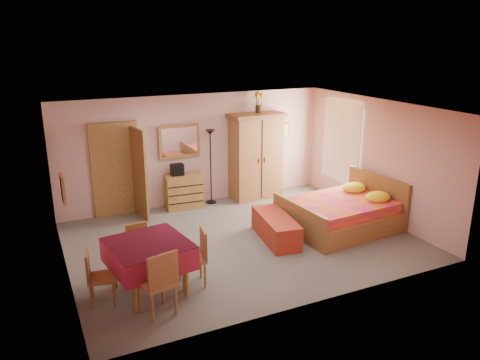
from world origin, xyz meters
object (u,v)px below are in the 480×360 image
wardrobe (256,156)px  chair_north (141,249)px  floor_lamp (211,167)px  bed (340,206)px  chair_east (192,258)px  wall_mirror (179,141)px  bench (276,228)px  chest_of_drawers (184,191)px  chair_south (157,282)px  sunflower_vase (259,102)px  stereo (177,170)px  dining_table (150,267)px  chair_west (101,277)px

wardrobe → chair_north: wardrobe is taller
floor_lamp → bed: floor_lamp is taller
bed → chair_east: bearing=-170.3°
wall_mirror → bed: (2.52, -2.76, -1.04)m
floor_lamp → bench: 2.63m
chair_north → chest_of_drawers: bearing=-129.0°
chest_of_drawers → floor_lamp: floor_lamp is taller
chair_south → sunflower_vase: bearing=34.6°
bed → chair_north: bed is taller
bench → chair_south: size_ratio=1.42×
bed → bench: 1.49m
chair_north → chair_east: chair_east is taller
stereo → chair_north: stereo is taller
sunflower_vase → chair_east: 4.92m
wardrobe → bench: bearing=-110.8°
wall_mirror → bench: (1.06, -2.68, -1.31)m
bench → sunflower_vase: bearing=70.5°
wall_mirror → sunflower_vase: sunflower_vase is taller
chair_south → chair_north: chair_south is taller
stereo → dining_table: 3.80m
chair_north → chair_south: bearing=79.0°
chest_of_drawers → wardrobe: 1.97m
chair_south → chair_north: (0.09, 1.33, -0.09)m
chair_east → stereo: bearing=-4.8°
chest_of_drawers → chair_south: bearing=-109.5°
chest_of_drawers → chair_east: (-1.03, -3.43, 0.07)m
bed → chair_east: bed is taller
dining_table → chair_north: dining_table is taller
wall_mirror → wardrobe: size_ratio=0.47×
chair_west → chair_south: bearing=57.1°
floor_lamp → bed: 3.20m
sunflower_vase → chest_of_drawers: bearing=-179.6°
sunflower_vase → chair_east: (-2.96, -3.44, -1.89)m
bed → chair_east: (-3.54, -0.88, -0.04)m
chair_north → dining_table: bearing=80.0°
wardrobe → chair_east: 4.50m
stereo → wall_mirror: bearing=51.8°
wall_mirror → chair_east: (-1.03, -3.64, -1.08)m
chair_west → wall_mirror: bearing=155.8°
chair_south → bench: bearing=15.8°
floor_lamp → wall_mirror: bearing=167.3°
chest_of_drawers → chair_north: chair_north is taller
chest_of_drawers → dining_table: size_ratio=0.74×
sunflower_vase → bed: size_ratio=0.23×
chair_south → chair_east: (0.73, 0.58, -0.04)m
stereo → chair_east: 3.61m
wardrobe → chair_south: size_ratio=2.06×
stereo → bed: size_ratio=0.13×
chest_of_drawers → wall_mirror: wall_mirror is taller
dining_table → chair_east: (0.68, -0.05, 0.04)m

